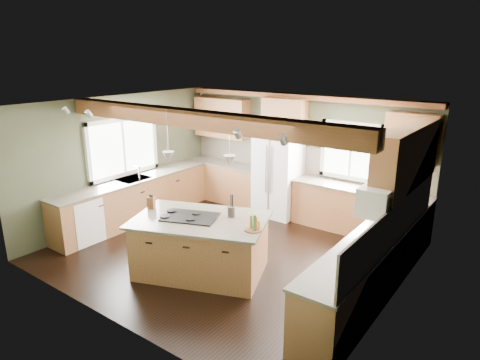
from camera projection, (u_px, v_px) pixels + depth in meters
The scene contains 37 objects.
floor at pixel (229, 252), 7.59m from camera, with size 5.60×5.60×0.00m, color black.
ceiling at pixel (227, 105), 6.84m from camera, with size 5.60×5.60×0.00m, color silver.
wall_back at pixel (300, 155), 9.14m from camera, with size 5.60×5.60×0.00m, color #3F4631.
wall_left at pixel (121, 159), 8.81m from camera, with size 5.00×5.00×0.00m, color #3F4631.
wall_right at pixel (395, 219), 5.62m from camera, with size 5.00×5.00×0.00m, color #3F4631.
ceiling_beam at pixel (194, 119), 6.26m from camera, with size 5.55×0.26×0.26m, color brown.
soffit_trim at pixel (300, 97), 8.71m from camera, with size 5.55×0.20×0.10m, color brown.
backsplash_back at pixel (299, 159), 9.16m from camera, with size 5.58×0.03×0.58m, color brown.
backsplash_right at pixel (395, 224), 5.69m from camera, with size 0.03×3.70×0.58m, color brown.
base_cab_back_left at pixel (226, 182), 10.18m from camera, with size 2.02×0.60×0.88m, color brown.
counter_back_left at pixel (226, 164), 10.04m from camera, with size 2.06×0.64×0.04m, color #484234.
base_cab_back_right at pixel (358, 211), 8.31m from camera, with size 2.62×0.60×0.88m, color brown.
counter_back_right at pixel (360, 189), 8.18m from camera, with size 2.66×0.64×0.04m, color #484234.
base_cab_left at pixel (135, 201), 8.92m from camera, with size 0.60×3.70×0.88m, color brown.
counter_left at pixel (134, 179), 8.79m from camera, with size 0.64×3.74×0.04m, color #484234.
base_cab_right at pixel (369, 270), 6.08m from camera, with size 0.60×3.70×0.88m, color brown.
counter_right at pixel (372, 240), 5.94m from camera, with size 0.64×3.74×0.04m, color #484234.
upper_cab_back_left at pixel (222, 118), 9.96m from camera, with size 1.40×0.35×0.90m, color brown.
upper_cab_over_fridge at pixel (285, 115), 8.94m from camera, with size 0.96×0.35×0.70m, color brown.
upper_cab_right at pixel (407, 156), 6.23m from camera, with size 0.35×2.20×0.90m, color brown.
upper_cab_back_corner at pixel (412, 139), 7.51m from camera, with size 0.90×0.35×0.90m, color brown.
window_left at pixel (123, 147), 8.77m from camera, with size 0.04×1.60×1.05m, color white.
window_back at pixel (351, 151), 8.40m from camera, with size 1.10×0.04×1.00m, color white.
sink at pixel (134, 179), 8.79m from camera, with size 0.50×0.65×0.03m, color #262628.
faucet at pixel (139, 174), 8.65m from camera, with size 0.02×0.02×0.28m, color #B2B2B7.
dishwasher at pixel (81, 220), 7.92m from camera, with size 0.60×0.60×0.84m, color white.
oven at pixel (329, 313), 5.08m from camera, with size 0.60×0.72×0.84m, color white.
microwave at pixel (379, 199), 5.64m from camera, with size 0.40×0.70×0.38m, color white.
pendant_left at pixel (168, 157), 6.51m from camera, with size 0.18×0.18×0.16m, color #B2B2B7.
pendant_right at pixel (229, 161), 6.27m from camera, with size 0.18×0.18×0.16m, color #B2B2B7.
refrigerator at pixel (278, 175), 9.13m from camera, with size 0.90×0.74×1.80m, color white.
island at pixel (201, 246), 6.80m from camera, with size 1.94×1.18×0.88m, color brown.
island_top at pixel (200, 220), 6.67m from camera, with size 2.07×1.31×0.04m, color #484234.
cooktop at pixel (190, 217), 6.70m from camera, with size 0.84×0.56×0.02m, color black.
knife_block at pixel (151, 203), 7.07m from camera, with size 0.12×0.09×0.19m, color brown.
utensil_crock at pixel (231, 212), 6.73m from camera, with size 0.12×0.12×0.16m, color #48403A.
bottle_tray at pixel (253, 223), 6.19m from camera, with size 0.26×0.26×0.24m, color brown, non-canonical shape.
Camera 1 is at (4.27, -5.43, 3.40)m, focal length 32.00 mm.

